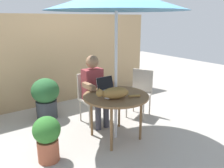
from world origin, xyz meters
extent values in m
plane|color=gray|center=(0.00, 0.00, 0.00)|extent=(14.00, 14.00, 0.00)
cube|color=tan|center=(0.00, 2.05, 0.96)|extent=(4.58, 0.08, 1.91)
cylinder|color=brown|center=(0.00, 0.00, 0.70)|extent=(1.00, 1.00, 0.03)
cylinder|color=brown|center=(0.27, 0.27, 0.34)|extent=(0.04, 0.04, 0.68)
cylinder|color=brown|center=(-0.27, 0.27, 0.34)|extent=(0.04, 0.04, 0.68)
cylinder|color=brown|center=(-0.27, -0.27, 0.34)|extent=(0.04, 0.04, 0.68)
cylinder|color=brown|center=(0.27, -0.27, 0.34)|extent=(0.04, 0.04, 0.68)
cylinder|color=#B7B7BC|center=(0.00, 0.00, 1.03)|extent=(0.04, 0.04, 2.06)
cube|color=#B2A899|center=(0.00, 0.69, 0.43)|extent=(0.40, 0.40, 0.04)
cube|color=#B2A899|center=(0.00, 0.87, 0.67)|extent=(0.40, 0.04, 0.44)
cylinder|color=#B2A899|center=(0.17, 0.86, 0.21)|extent=(0.03, 0.03, 0.41)
cylinder|color=#B2A899|center=(-0.17, 0.86, 0.21)|extent=(0.03, 0.03, 0.41)
cylinder|color=#B2A899|center=(-0.17, 0.52, 0.21)|extent=(0.03, 0.03, 0.41)
cylinder|color=#B2A899|center=(0.17, 0.52, 0.21)|extent=(0.03, 0.03, 0.41)
cube|color=#B2A899|center=(0.84, 0.41, 0.43)|extent=(0.54, 0.54, 0.04)
cube|color=#B2A899|center=(1.00, 0.49, 0.67)|extent=(0.21, 0.37, 0.44)
cylinder|color=#B2A899|center=(1.07, 0.34, 0.21)|extent=(0.03, 0.03, 0.41)
cylinder|color=#B2A899|center=(0.92, 0.64, 0.21)|extent=(0.03, 0.03, 0.41)
cylinder|color=#B2A899|center=(0.61, 0.49, 0.21)|extent=(0.03, 0.03, 0.41)
cylinder|color=#B2A899|center=(0.76, 0.19, 0.21)|extent=(0.03, 0.03, 0.41)
cube|color=maroon|center=(0.00, 0.69, 0.72)|extent=(0.34, 0.20, 0.54)
sphere|color=#936B4C|center=(0.00, 0.68, 1.12)|extent=(0.22, 0.22, 0.22)
cube|color=#383842|center=(-0.08, 0.54, 0.50)|extent=(0.12, 0.30, 0.12)
cylinder|color=#383842|center=(-0.08, 0.39, 0.22)|extent=(0.10, 0.10, 0.45)
cube|color=#383842|center=(0.08, 0.54, 0.50)|extent=(0.12, 0.30, 0.12)
cylinder|color=#383842|center=(0.08, 0.39, 0.22)|extent=(0.10, 0.10, 0.45)
cube|color=#936B4C|center=(-0.20, 0.47, 0.77)|extent=(0.08, 0.32, 0.08)
cube|color=#936B4C|center=(0.20, 0.47, 0.77)|extent=(0.08, 0.32, 0.08)
cube|color=silver|center=(0.01, 0.20, 0.72)|extent=(0.31, 0.23, 0.02)
cube|color=black|center=(0.01, 0.31, 0.83)|extent=(0.30, 0.07, 0.20)
cube|color=silver|center=(0.01, 0.31, 0.83)|extent=(0.30, 0.07, 0.20)
ellipsoid|color=olive|center=(-0.10, -0.12, 0.80)|extent=(0.44, 0.31, 0.17)
sphere|color=olive|center=(-0.32, -0.05, 0.82)|extent=(0.11, 0.11, 0.11)
ellipsoid|color=white|center=(-0.20, -0.09, 0.76)|extent=(0.15, 0.15, 0.09)
cylinder|color=olive|center=(0.15, -0.25, 0.74)|extent=(0.18, 0.09, 0.04)
cone|color=olive|center=(-0.31, -0.02, 0.87)|extent=(0.04, 0.04, 0.03)
cone|color=olive|center=(-0.33, -0.08, 0.87)|extent=(0.04, 0.04, 0.03)
cylinder|color=#9E5138|center=(-1.09, 0.02, 0.15)|extent=(0.28, 0.28, 0.30)
ellipsoid|color=#2D6B28|center=(-1.09, 0.02, 0.45)|extent=(0.36, 0.36, 0.35)
cylinder|color=#33383D|center=(-0.62, 1.35, 0.17)|extent=(0.38, 0.38, 0.35)
ellipsoid|color=#26592D|center=(-0.62, 1.35, 0.54)|extent=(0.51, 0.51, 0.46)
camera|label=1|loc=(-1.94, -2.63, 1.83)|focal=36.70mm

